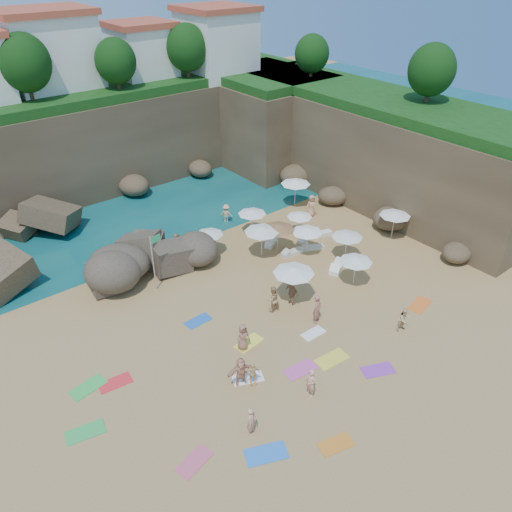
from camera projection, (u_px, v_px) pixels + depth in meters
ground at (261, 314)px, 30.71m from camera, size 120.00×120.00×0.00m
seawater at (74, 169)px, 50.50m from camera, size 120.00×120.00×0.00m
cliff_back at (107, 139)px, 46.13m from camera, size 44.00×8.00×8.00m
cliff_right at (371, 149)px, 43.92m from camera, size 8.00×30.00×8.00m
cliff_corner at (266, 121)px, 50.78m from camera, size 10.00×12.00×8.00m
clifftop_buildings at (101, 54)px, 43.30m from camera, size 28.48×9.48×7.00m
clifftop_trees at (155, 62)px, 40.12m from camera, size 35.60×23.82×4.40m
rock_outcrop at (145, 265)px, 35.44m from camera, size 8.05×6.95×2.72m
flag_pole at (154, 255)px, 31.69m from camera, size 0.78×0.16×4.01m
parasol_0 at (209, 232)px, 35.79m from camera, size 2.04×2.04×1.93m
parasol_1 at (262, 229)px, 35.30m from camera, size 2.54×2.54×2.40m
parasol_2 at (296, 182)px, 42.32m from camera, size 2.53×2.53×2.39m
parasol_3 at (252, 212)px, 38.25m from camera, size 2.19×2.19×2.08m
parasol_4 at (300, 215)px, 38.24m from camera, size 1.96×1.96×1.85m
parasol_5 at (307, 230)px, 35.72m from camera, size 2.26×2.26×2.14m
parasol_6 at (278, 227)px, 35.88m from camera, size 2.41×2.41×2.28m
parasol_7 at (395, 213)px, 37.68m from camera, size 2.37×2.37×2.24m
parasol_8 at (347, 235)px, 35.18m from camera, size 2.22×2.22×2.10m
parasol_9 at (294, 270)px, 30.77m from camera, size 2.61×2.61×2.47m
parasol_11 at (356, 259)px, 32.49m from camera, size 2.21×2.21×2.09m
lounger_0 at (305, 239)px, 38.32m from camera, size 1.69×1.04×0.25m
lounger_1 at (313, 248)px, 37.20m from camera, size 1.70×1.24×0.25m
lounger_2 at (271, 242)px, 37.86m from camera, size 1.78×1.41×0.27m
lounger_3 at (292, 252)px, 36.60m from camera, size 1.78×0.76×0.27m
lounger_4 at (321, 234)px, 38.93m from camera, size 1.83×1.02×0.27m
lounger_5 at (337, 266)px, 34.98m from camera, size 2.13×1.56×0.32m
towel_0 at (266, 454)px, 22.32m from camera, size 2.14×1.64×0.03m
towel_1 at (194, 462)px, 21.99m from camera, size 1.86×1.25×0.03m
towel_2 at (336, 444)px, 22.74m from camera, size 1.79×1.20×0.03m
towel_3 at (85, 432)px, 23.31m from camera, size 1.94×1.24×0.03m
towel_4 at (249, 343)px, 28.51m from camera, size 1.80×1.07×0.03m
towel_5 at (248, 378)px, 26.20m from camera, size 1.80×1.38×0.03m
towel_6 at (378, 370)px, 26.69m from camera, size 1.96×1.51×0.03m
towel_7 at (115, 383)px, 25.92m from camera, size 1.79×1.04×0.03m
towel_8 at (198, 321)px, 30.16m from camera, size 1.66×0.89×0.03m
towel_9 at (301, 369)px, 26.74m from camera, size 1.91×1.08×0.03m
towel_10 at (420, 305)px, 31.50m from camera, size 1.99×1.29×0.03m
towel_11 at (88, 387)px, 25.66m from camera, size 1.97×1.21×0.03m
towel_12 at (332, 359)px, 27.40m from camera, size 1.97×1.11×0.03m
towel_13 at (313, 333)px, 29.21m from camera, size 1.49×0.76×0.03m
person_stand_0 at (251, 421)px, 22.88m from camera, size 0.70×0.64×1.60m
person_stand_1 at (273, 299)px, 30.58m from camera, size 0.93×0.76×1.77m
person_stand_2 at (226, 214)px, 40.40m from camera, size 0.95×1.08×1.60m
person_stand_3 at (292, 293)px, 31.11m from camera, size 0.51×1.09×1.81m
person_stand_4 at (312, 206)px, 41.25m from camera, size 1.05×0.83×1.88m
person_stand_5 at (177, 244)px, 36.16m from camera, size 1.62×0.57×1.72m
person_stand_6 at (311, 383)px, 24.79m from camera, size 0.44×0.64×1.70m
person_lie_1 at (253, 382)px, 25.79m from camera, size 1.28×1.61×0.34m
person_lie_2 at (243, 346)px, 28.01m from camera, size 0.93×1.71×0.44m
person_lie_3 at (241, 380)px, 25.81m from camera, size 1.95×2.03×0.44m
person_lie_4 at (317, 319)px, 30.02m from camera, size 1.55×1.98×0.45m
person_lie_5 at (403, 326)px, 29.35m from camera, size 1.01×1.61×0.57m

